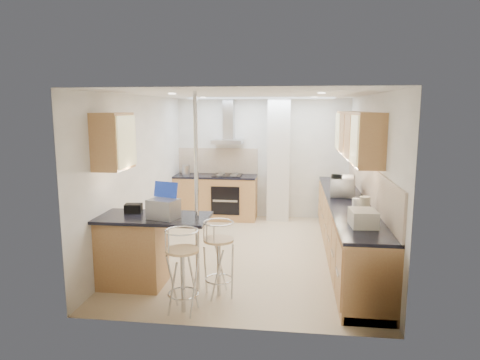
# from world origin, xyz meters

# --- Properties ---
(ground) EXTENTS (4.80, 4.80, 0.00)m
(ground) POSITION_xyz_m (0.00, 0.00, 0.00)
(ground) COLOR #D2BD8C
(ground) RESTS_ON ground
(room_shell) EXTENTS (3.64, 4.84, 2.51)m
(room_shell) POSITION_xyz_m (0.32, 0.38, 1.54)
(room_shell) COLOR silver
(room_shell) RESTS_ON ground
(right_counter) EXTENTS (0.63, 4.40, 0.92)m
(right_counter) POSITION_xyz_m (1.50, 0.00, 0.46)
(right_counter) COLOR #B57948
(right_counter) RESTS_ON ground
(back_counter) EXTENTS (1.70, 0.63, 0.92)m
(back_counter) POSITION_xyz_m (-0.95, 2.10, 0.46)
(back_counter) COLOR #B57948
(back_counter) RESTS_ON ground
(peninsula) EXTENTS (1.47, 0.72, 0.94)m
(peninsula) POSITION_xyz_m (-1.12, -1.45, 0.48)
(peninsula) COLOR #B57948
(peninsula) RESTS_ON ground
(microwave) EXTENTS (0.42, 0.58, 0.30)m
(microwave) POSITION_xyz_m (1.44, 0.30, 1.07)
(microwave) COLOR white
(microwave) RESTS_ON right_counter
(laptop) EXTENTS (0.42, 0.36, 0.24)m
(laptop) POSITION_xyz_m (-0.93, -1.54, 1.06)
(laptop) COLOR #999CA0
(laptop) RESTS_ON peninsula
(bag) EXTENTS (0.24, 0.19, 0.12)m
(bag) POSITION_xyz_m (-1.42, -1.30, 1.00)
(bag) COLOR black
(bag) RESTS_ON peninsula
(bar_stool_near) EXTENTS (0.50, 0.50, 0.98)m
(bar_stool_near) POSITION_xyz_m (-0.55, -2.10, 0.49)
(bar_stool_near) COLOR tan
(bar_stool_near) RESTS_ON ground
(bar_stool_end) EXTENTS (0.55, 0.55, 0.96)m
(bar_stool_end) POSITION_xyz_m (-0.23, -1.62, 0.48)
(bar_stool_end) COLOR tan
(bar_stool_end) RESTS_ON ground
(jar_a) EXTENTS (0.14, 0.14, 0.16)m
(jar_a) POSITION_xyz_m (1.50, 0.24, 1.00)
(jar_a) COLOR beige
(jar_a) RESTS_ON right_counter
(jar_b) EXTENTS (0.12, 0.12, 0.15)m
(jar_b) POSITION_xyz_m (1.65, 1.22, 1.00)
(jar_b) COLOR beige
(jar_b) RESTS_ON right_counter
(jar_c) EXTENTS (0.18, 0.18, 0.21)m
(jar_c) POSITION_xyz_m (1.61, -0.81, 1.03)
(jar_c) COLOR #B9B294
(jar_c) RESTS_ON right_counter
(jar_d) EXTENTS (0.12, 0.12, 0.16)m
(jar_d) POSITION_xyz_m (1.52, -0.67, 1.00)
(jar_d) COLOR white
(jar_d) RESTS_ON right_counter
(bread_bin) EXTENTS (0.32, 0.39, 0.20)m
(bread_bin) POSITION_xyz_m (1.48, -1.52, 1.02)
(bread_bin) COLOR beige
(bread_bin) RESTS_ON right_counter
(kettle) EXTENTS (0.16, 0.16, 0.21)m
(kettle) POSITION_xyz_m (-1.58, 2.09, 1.02)
(kettle) COLOR #B0B2B5
(kettle) RESTS_ON back_counter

